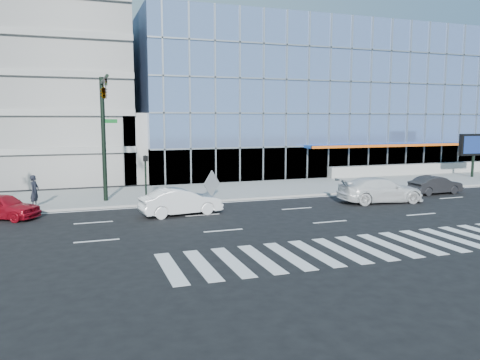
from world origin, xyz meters
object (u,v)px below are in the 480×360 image
at_px(traffic_signal, 104,108).
at_px(white_suv, 380,190).
at_px(white_sedan, 181,202).
at_px(pedestrian, 35,191).
at_px(tilted_panel, 212,184).
at_px(red_sedan, 2,206).
at_px(marquee_sign, 474,146).
at_px(dark_sedan, 435,185).
at_px(ped_signal_post, 146,171).

distance_m(traffic_signal, white_suv, 18.53).
height_order(traffic_signal, white_sedan, traffic_signal).
bearing_deg(pedestrian, white_suv, -80.01).
relative_size(pedestrian, tilted_panel, 1.51).
distance_m(red_sedan, tilted_panel, 12.95).
height_order(red_sedan, tilted_panel, tilted_panel).
xyz_separation_m(marquee_sign, red_sedan, (-38.69, -5.33, -2.36)).
bearing_deg(dark_sedan, pedestrian, 81.03).
bearing_deg(white_sedan, pedestrian, 52.72).
relative_size(ped_signal_post, white_suv, 0.53).
bearing_deg(tilted_panel, traffic_signal, 145.83).
relative_size(marquee_sign, tilted_panel, 3.08).
xyz_separation_m(ped_signal_post, marquee_sign, (30.50, 3.05, 0.93)).
xyz_separation_m(pedestrian, tilted_panel, (11.22, 0.07, -0.06)).
relative_size(traffic_signal, white_sedan, 1.71).
height_order(traffic_signal, red_sedan, traffic_signal).
xyz_separation_m(traffic_signal, marquee_sign, (33.00, 3.42, -3.10)).
xyz_separation_m(dark_sedan, tilted_panel, (-16.18, 3.33, 0.40)).
relative_size(ped_signal_post, white_sedan, 0.64).
relative_size(dark_sedan, red_sedan, 0.98).
bearing_deg(dark_sedan, tilted_panel, 76.19).
xyz_separation_m(traffic_signal, dark_sedan, (23.19, -2.77, -5.50)).
bearing_deg(white_suv, tilted_panel, 70.67).
xyz_separation_m(ped_signal_post, dark_sedan, (20.69, -3.14, -1.47)).
distance_m(ped_signal_post, white_sedan, 4.85).
height_order(dark_sedan, tilted_panel, tilted_panel).
bearing_deg(traffic_signal, white_suv, -14.35).
relative_size(traffic_signal, tilted_panel, 6.15).
bearing_deg(red_sedan, marquee_sign, -49.72).
height_order(ped_signal_post, white_suv, ped_signal_post).
distance_m(ped_signal_post, red_sedan, 8.62).
xyz_separation_m(ped_signal_post, white_sedan, (1.35, -4.45, -1.37)).
height_order(white_sedan, tilted_panel, tilted_panel).
relative_size(ped_signal_post, dark_sedan, 0.74).
height_order(red_sedan, pedestrian, pedestrian).
height_order(ped_signal_post, red_sedan, ped_signal_post).
bearing_deg(white_sedan, ped_signal_post, 9.13).
height_order(marquee_sign, white_sedan, marquee_sign).
distance_m(white_sedan, red_sedan, 9.78).
bearing_deg(marquee_sign, red_sedan, -172.16).
height_order(traffic_signal, marquee_sign, traffic_signal).
bearing_deg(white_sedan, traffic_signal, 35.62).
xyz_separation_m(traffic_signal, white_sedan, (3.84, -4.07, -5.40)).
bearing_deg(traffic_signal, red_sedan, -161.49).
xyz_separation_m(marquee_sign, white_suv, (-15.81, -7.82, -2.24)).
relative_size(ped_signal_post, pedestrian, 1.53).
xyz_separation_m(white_sedan, red_sedan, (-9.54, 2.17, -0.06)).
distance_m(traffic_signal, red_sedan, 8.11).
bearing_deg(white_suv, pedestrian, 83.77).
distance_m(traffic_signal, pedestrian, 6.58).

